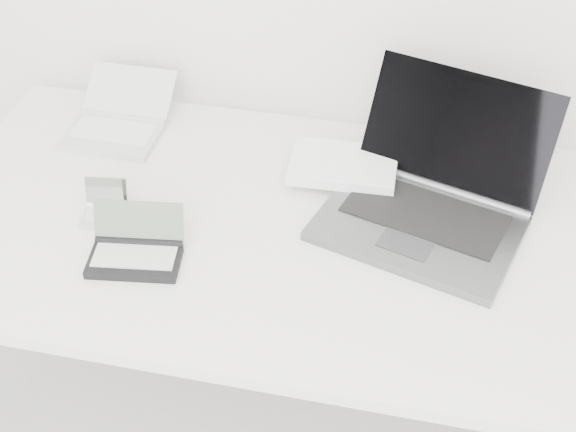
% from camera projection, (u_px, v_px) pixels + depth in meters
% --- Properties ---
extents(desk, '(1.60, 0.80, 0.73)m').
position_uv_depth(desk, '(306.00, 244.00, 1.68)').
color(desk, white).
rests_on(desk, ground).
extents(laptop_large, '(0.56, 0.49, 0.25)m').
position_uv_depth(laptop_large, '(411.00, 192.00, 1.67)').
color(laptop_large, slate).
rests_on(laptop_large, desk).
extents(netbook_open_white, '(0.22, 0.26, 0.09)m').
position_uv_depth(netbook_open_white, '(117.00, 123.00, 1.90)').
color(netbook_open_white, silver).
rests_on(netbook_open_white, desk).
extents(pda_silver, '(0.10, 0.10, 0.07)m').
position_uv_depth(pda_silver, '(105.00, 210.00, 1.67)').
color(pda_silver, silver).
rests_on(pda_silver, desk).
extents(palmtop_charcoal, '(0.19, 0.15, 0.10)m').
position_uv_depth(palmtop_charcoal, '(136.00, 251.00, 1.57)').
color(palmtop_charcoal, black).
rests_on(palmtop_charcoal, desk).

